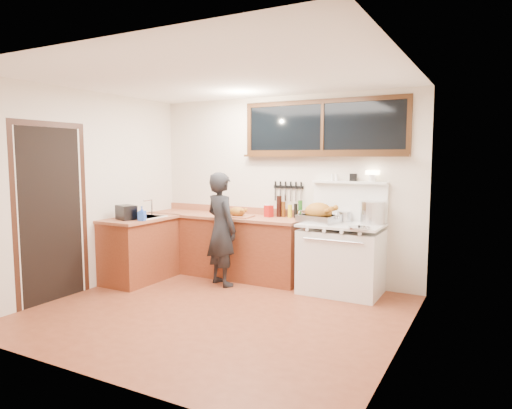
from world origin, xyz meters
The scene contains 20 objects.
ground_plane centered at (0.00, 0.00, -0.01)m, with size 4.00×3.50×0.02m, color brown.
room_shell centered at (0.00, 0.00, 1.65)m, with size 4.10×3.60×2.65m.
counter_back centered at (-0.80, 1.45, 0.45)m, with size 2.44×0.64×1.00m.
counter_left centered at (-1.70, 0.62, 0.45)m, with size 0.64×1.09×0.90m.
sink_unit centered at (-1.68, 0.70, 0.85)m, with size 0.50×0.45×0.37m.
vintage_stove centered at (1.00, 1.41, 0.47)m, with size 1.02×0.74×1.58m.
back_window centered at (0.60, 1.72, 2.06)m, with size 2.32×0.13×0.77m.
left_doorway centered at (-1.99, -0.55, 1.09)m, with size 0.02×1.04×2.17m.
knife_strip centered at (0.10, 1.73, 1.31)m, with size 0.46×0.03×0.28m.
man centered at (-0.56, 0.99, 0.77)m, with size 0.67×0.57×1.54m.
soap_bottle centered at (-1.43, 0.40, 1.00)m, with size 0.11×0.11×0.19m.
toaster centered at (-1.70, 0.39, 1.00)m, with size 0.33×0.28×0.19m.
cutting_board centered at (-0.50, 1.33, 0.95)m, with size 0.45×0.36×0.14m.
roast_turkey centered at (0.70, 1.36, 1.00)m, with size 0.54×0.45×0.26m.
stockpot centered at (1.34, 1.59, 1.04)m, with size 0.39×0.39×0.29m.
saucepan centered at (0.96, 1.62, 0.97)m, with size 0.22×0.31×0.13m.
pot_lid centered at (1.30, 1.10, 0.91)m, with size 0.29×0.29×0.04m.
coffee_tin centered at (-0.12, 1.55, 0.98)m, with size 0.14×0.12×0.17m.
pitcher centered at (-0.16, 1.57, 0.99)m, with size 0.10×0.10×0.17m.
bottle_cluster centered at (0.14, 1.63, 1.02)m, with size 0.39×0.07×0.30m.
Camera 1 is at (2.75, -4.19, 1.75)m, focal length 32.00 mm.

